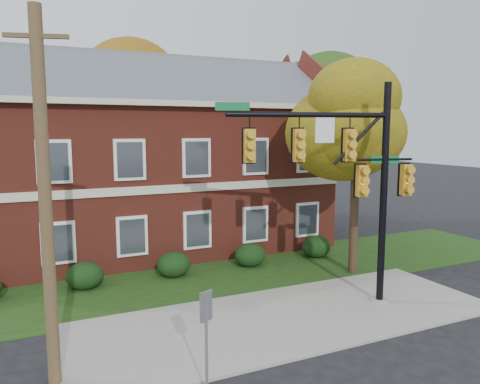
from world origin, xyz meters
name	(u,v)px	position (x,y,z in m)	size (l,w,h in m)	color
ground	(304,331)	(0.00, 0.00, 0.00)	(120.00, 120.00, 0.00)	black
sidewalk	(287,318)	(0.00, 1.00, 0.04)	(14.00, 5.00, 0.08)	gray
grass_strip	(225,275)	(0.00, 6.00, 0.02)	(30.00, 6.00, 0.04)	#193811
apartment_building	(141,151)	(-2.00, 11.95, 4.99)	(18.80, 8.80, 9.74)	maroon
hedge_left	(85,276)	(-5.50, 6.70, 0.53)	(1.40, 1.26, 1.05)	black
hedge_center	(174,265)	(-2.00, 6.70, 0.53)	(1.40, 1.26, 1.05)	black
hedge_right	(250,255)	(1.50, 6.70, 0.53)	(1.40, 1.26, 1.05)	black
hedge_far_right	(316,247)	(5.00, 6.70, 0.53)	(1.40, 1.26, 1.05)	black
tree_near_right	(364,114)	(5.22, 3.87, 6.67)	(4.50, 4.25, 8.58)	black
tree_right_rear	(321,95)	(9.31, 12.81, 8.12)	(6.30, 5.95, 10.62)	black
tree_far_rear	(132,86)	(-0.66, 19.79, 8.84)	(6.84, 6.46, 11.52)	black
traffic_signal	(347,170)	(2.27, 1.09, 4.70)	(6.63, 1.77, 7.57)	gray
utility_pole	(45,202)	(-7.00, -0.08, 4.40)	(1.33, 0.45, 8.68)	brown
sign_post	(206,325)	(-3.90, -2.00, 1.68)	(0.34, 0.19, 2.47)	slate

